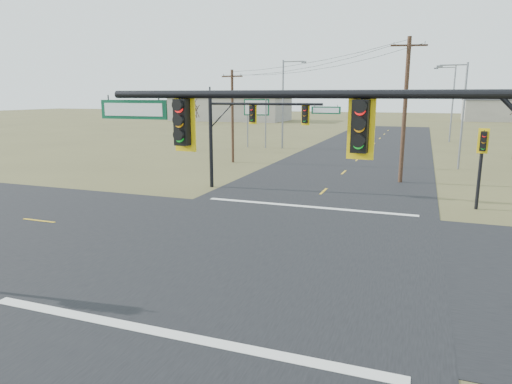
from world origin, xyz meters
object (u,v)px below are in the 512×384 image
utility_pole_far (232,115)px  streetlight_b (451,100)px  mast_arm_near (369,158)px  bare_tree_b (193,102)px  mast_arm_far (255,121)px  streetlight_a (461,110)px  bare_tree_a (194,109)px  utility_pole_near (405,109)px  pedestal_signal_ne (482,151)px  streetlight_c (285,100)px  highway_sign (257,113)px

utility_pole_far → streetlight_b: bearing=54.4°
mast_arm_near → bare_tree_b: (-28.79, 47.18, 0.34)m
mast_arm_far → streetlight_b: bearing=78.5°
mast_arm_near → mast_arm_far: mast_arm_near is taller
streetlight_a → bare_tree_a: (-27.33, 4.42, -0.32)m
utility_pole_near → pedestal_signal_ne: bearing=-57.9°
mast_arm_near → bare_tree_a: (-23.50, 37.36, -0.33)m
streetlight_a → streetlight_c: streetlight_c is taller
mast_arm_near → streetlight_b: streetlight_b is taller
mast_arm_far → streetlight_c: size_ratio=0.87×
bare_tree_a → utility_pole_far: bearing=-43.0°
mast_arm_far → bare_tree_a: mast_arm_far is taller
pedestal_signal_ne → utility_pole_near: utility_pole_near is taller
pedestal_signal_ne → utility_pole_far: bearing=156.4°
pedestal_signal_ne → highway_sign: bearing=139.8°
bare_tree_a → bare_tree_b: (-5.29, 9.83, 0.67)m
utility_pole_near → streetlight_b: 33.32m
pedestal_signal_ne → bare_tree_b: (-32.84, 29.28, 2.05)m
bare_tree_b → bare_tree_a: bearing=-61.7°
mast_arm_near → highway_sign: 46.08m
streetlight_b → highway_sign: bearing=-150.9°
highway_sign → streetlight_b: 26.95m
mast_arm_far → utility_pole_near: bearing=42.3°
mast_arm_near → bare_tree_a: size_ratio=1.76×
streetlight_c → pedestal_signal_ne: bearing=-66.8°
utility_pole_far → bare_tree_b: 21.51m
streetlight_b → bare_tree_b: 34.69m
pedestal_signal_ne → streetlight_b: 40.08m
streetlight_c → bare_tree_b: 15.02m
utility_pole_far → streetlight_b: 34.22m
mast_arm_near → highway_sign: size_ratio=1.80×
mast_arm_near → streetlight_a: 33.16m
streetlight_a → streetlight_c: size_ratio=0.87×
utility_pole_far → pedestal_signal_ne: bearing=-31.7°
pedestal_signal_ne → streetlight_a: (-0.22, 15.04, 1.70)m
streetlight_c → utility_pole_far: bearing=-109.2°
mast_arm_far → bare_tree_b: bare_tree_b is taller
bare_tree_b → utility_pole_far: bearing=-52.6°
highway_sign → streetlight_b: bearing=27.9°
mast_arm_far → streetlight_a: 19.37m
streetlight_b → streetlight_c: size_ratio=0.98×
pedestal_signal_ne → bare_tree_b: size_ratio=0.68×
streetlight_c → bare_tree_a: streetlight_c is taller
mast_arm_near → mast_arm_far: size_ratio=1.17×
mast_arm_near → bare_tree_a: mast_arm_near is taller
mast_arm_far → utility_pole_near: 10.91m
mast_arm_far → bare_tree_b: (-19.52, 28.51, 0.78)m
pedestal_signal_ne → streetlight_c: streetlight_c is taller
highway_sign → streetlight_a: 23.69m
mast_arm_far → bare_tree_a: bearing=134.7°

